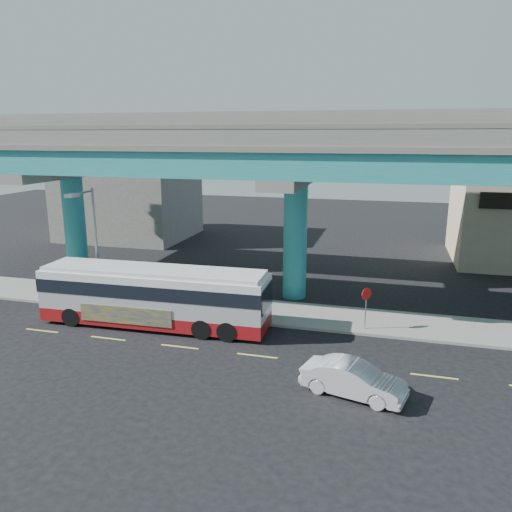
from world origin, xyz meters
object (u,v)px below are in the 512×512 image
(transit_bus, at_px, (154,294))
(sedan, at_px, (353,379))
(street_lamp, at_px, (90,231))
(stop_sign, at_px, (366,300))
(parked_car, at_px, (93,284))

(transit_bus, distance_m, sedan, 12.22)
(sedan, relative_size, street_lamp, 0.62)
(transit_bus, bearing_deg, stop_sign, 9.20)
(transit_bus, bearing_deg, parked_car, 148.42)
(sedan, bearing_deg, street_lamp, 82.89)
(parked_car, xyz_separation_m, street_lamp, (1.50, -2.15, 3.99))
(transit_bus, distance_m, parked_car, 7.15)
(sedan, distance_m, stop_sign, 7.10)
(sedan, height_order, stop_sign, stop_sign)
(street_lamp, xyz_separation_m, stop_sign, (15.87, 0.72, -3.04))
(parked_car, bearing_deg, stop_sign, -83.48)
(stop_sign, bearing_deg, parked_car, 150.35)
(parked_car, distance_m, street_lamp, 4.77)
(parked_car, height_order, street_lamp, street_lamp)
(transit_bus, height_order, parked_car, transit_bus)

